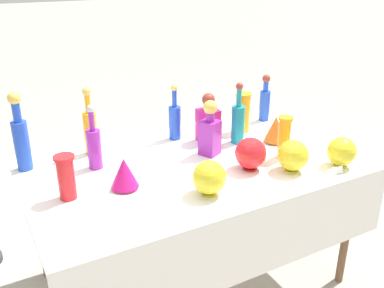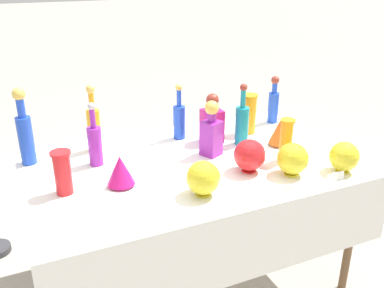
% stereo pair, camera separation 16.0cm
% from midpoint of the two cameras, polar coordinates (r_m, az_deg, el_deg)
% --- Properties ---
extents(ground_plane, '(40.00, 40.00, 0.00)m').
position_cam_midpoint_polar(ground_plane, '(2.65, 1.81, -17.41)').
color(ground_plane, '#A0998C').
extents(display_table, '(1.69, 1.07, 0.76)m').
position_cam_midpoint_polar(display_table, '(2.23, 2.50, -4.24)').
color(display_table, white).
rests_on(display_table, ground).
extents(tall_bottle_0, '(0.07, 0.07, 0.37)m').
position_cam_midpoint_polar(tall_bottle_0, '(2.36, -11.07, 2.38)').
color(tall_bottle_0, orange).
rests_on(tall_bottle_0, display_table).
extents(tall_bottle_1, '(0.08, 0.08, 0.40)m').
position_cam_midpoint_polar(tall_bottle_1, '(2.28, -19.56, 1.53)').
color(tall_bottle_1, blue).
rests_on(tall_bottle_1, display_table).
extents(tall_bottle_2, '(0.08, 0.08, 0.35)m').
position_cam_midpoint_polar(tall_bottle_2, '(2.43, 8.56, 2.83)').
color(tall_bottle_2, teal).
rests_on(tall_bottle_2, display_table).
extents(tall_bottle_3, '(0.07, 0.07, 0.30)m').
position_cam_midpoint_polar(tall_bottle_3, '(2.81, 12.43, 5.35)').
color(tall_bottle_3, blue).
rests_on(tall_bottle_3, display_table).
extents(tall_bottle_4, '(0.07, 0.07, 0.33)m').
position_cam_midpoint_polar(tall_bottle_4, '(2.49, 0.13, 3.32)').
color(tall_bottle_4, blue).
rests_on(tall_bottle_4, display_table).
extents(tall_bottle_5, '(0.07, 0.07, 0.33)m').
position_cam_midpoint_polar(tall_bottle_5, '(2.19, -10.80, 0.14)').
color(tall_bottle_5, purple).
rests_on(tall_bottle_5, display_table).
extents(square_decanter_0, '(0.11, 0.11, 0.29)m').
position_cam_midpoint_polar(square_decanter_0, '(2.45, 4.56, 2.98)').
color(square_decanter_0, '#C61972').
rests_on(square_decanter_0, display_table).
extents(square_decanter_1, '(0.12, 0.12, 0.30)m').
position_cam_midpoint_polar(square_decanter_1, '(2.27, 4.63, 1.66)').
color(square_decanter_1, purple).
rests_on(square_decanter_1, display_table).
extents(slender_vase_0, '(0.09, 0.09, 0.20)m').
position_cam_midpoint_polar(slender_vase_0, '(1.95, -14.65, -3.57)').
color(slender_vase_0, red).
rests_on(slender_vase_0, display_table).
extents(slender_vase_1, '(0.08, 0.08, 0.23)m').
position_cam_midpoint_polar(slender_vase_1, '(2.26, 14.44, 0.60)').
color(slender_vase_1, orange).
rests_on(slender_vase_1, display_table).
extents(slender_vase_2, '(0.10, 0.10, 0.24)m').
position_cam_midpoint_polar(slender_vase_2, '(2.60, 9.37, 4.11)').
color(slender_vase_2, orange).
rests_on(slender_vase_2, display_table).
extents(fluted_vase_0, '(0.12, 0.12, 0.16)m').
position_cam_midpoint_polar(fluted_vase_0, '(2.47, 13.49, 1.65)').
color(fluted_vase_0, orange).
rests_on(fluted_vase_0, display_table).
extents(fluted_vase_1, '(0.13, 0.13, 0.15)m').
position_cam_midpoint_polar(fluted_vase_1, '(1.98, -7.25, -3.54)').
color(fluted_vase_1, '#C61972').
rests_on(fluted_vase_1, display_table).
extents(round_bowl_0, '(0.16, 0.16, 0.17)m').
position_cam_midpoint_polar(round_bowl_0, '(2.13, 9.84, -1.52)').
color(round_bowl_0, red).
rests_on(round_bowl_0, display_table).
extents(round_bowl_1, '(0.15, 0.15, 0.16)m').
position_cam_midpoint_polar(round_bowl_1, '(2.25, 21.56, -1.62)').
color(round_bowl_1, yellow).
rests_on(round_bowl_1, display_table).
extents(round_bowl_2, '(0.15, 0.15, 0.16)m').
position_cam_midpoint_polar(round_bowl_2, '(1.89, 3.93, -4.58)').
color(round_bowl_2, yellow).
rests_on(round_bowl_2, display_table).
extents(round_bowl_3, '(0.16, 0.16, 0.16)m').
position_cam_midpoint_polar(round_bowl_3, '(2.14, 15.37, -1.95)').
color(round_bowl_3, yellow).
rests_on(round_bowl_3, display_table).
extents(price_tag_left, '(0.06, 0.02, 0.04)m').
position_cam_midpoint_polar(price_tag_left, '(2.19, 20.94, -3.99)').
color(price_tag_left, white).
rests_on(price_tag_left, display_table).
extents(price_tag_center, '(0.05, 0.03, 0.03)m').
position_cam_midpoint_polar(price_tag_center, '(2.00, 14.87, -5.90)').
color(price_tag_center, white).
rests_on(price_tag_center, display_table).
extents(price_tag_right, '(0.05, 0.02, 0.03)m').
position_cam_midpoint_polar(price_tag_right, '(2.17, 20.30, -4.25)').
color(price_tag_right, white).
rests_on(price_tag_right, display_table).
extents(cardboard_box_behind_left, '(0.62, 0.58, 0.43)m').
position_cam_midpoint_polar(cardboard_box_behind_left, '(3.39, -1.86, -4.07)').
color(cardboard_box_behind_left, tan).
rests_on(cardboard_box_behind_left, ground).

